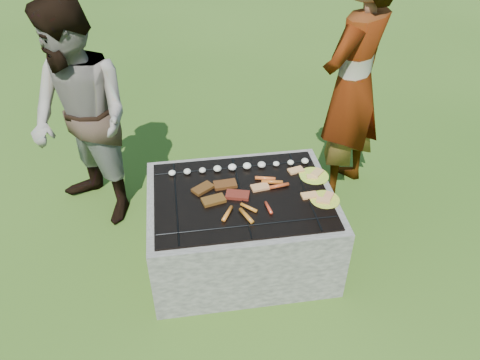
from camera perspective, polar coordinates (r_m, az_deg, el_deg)
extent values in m
plane|color=#274A12|center=(3.66, 0.12, -9.21)|extent=(60.00, 60.00, 0.00)
cube|color=#A69C93|center=(3.76, -0.83, -1.56)|extent=(1.30, 0.18, 0.60)
cube|color=#9C968A|center=(3.17, 1.27, -10.80)|extent=(1.30, 0.18, 0.60)
cube|color=#A7A194|center=(3.44, -9.21, -6.67)|extent=(0.18, 0.64, 0.60)
cube|color=gray|center=(3.56, 9.10, -4.79)|extent=(0.18, 0.64, 0.60)
cube|color=black|center=(3.49, 0.12, -6.50)|extent=(0.94, 0.64, 0.48)
sphere|color=#FF5914|center=(3.35, 0.13, -3.79)|extent=(0.10, 0.10, 0.10)
cube|color=black|center=(3.25, 0.13, -1.85)|extent=(1.20, 0.90, 0.01)
cylinder|color=black|center=(3.22, -7.80, -2.51)|extent=(0.01, 0.88, 0.01)
cylinder|color=black|center=(3.25, 0.13, -1.76)|extent=(0.01, 0.88, 0.01)
cylinder|color=black|center=(3.33, 7.81, -1.01)|extent=(0.01, 0.88, 0.01)
cylinder|color=black|center=(3.01, 1.07, -5.56)|extent=(1.18, 0.01, 0.01)
cylinder|color=black|center=(3.50, -0.67, 1.50)|extent=(1.18, 0.01, 0.01)
ellipsoid|color=white|center=(3.45, -8.27, 0.87)|extent=(0.05, 0.05, 0.04)
ellipsoid|color=beige|center=(3.45, -6.44, 1.05)|extent=(0.05, 0.05, 0.04)
ellipsoid|color=beige|center=(3.45, -4.60, 1.20)|extent=(0.05, 0.05, 0.04)
ellipsoid|color=beige|center=(3.46, -2.77, 1.41)|extent=(0.06, 0.06, 0.04)
ellipsoid|color=white|center=(3.47, -0.95, 1.58)|extent=(0.06, 0.06, 0.04)
ellipsoid|color=white|center=(3.48, 0.86, 1.74)|extent=(0.06, 0.06, 0.04)
ellipsoid|color=beige|center=(3.50, 2.66, 1.89)|extent=(0.06, 0.06, 0.04)
ellipsoid|color=silver|center=(3.52, 4.44, 1.99)|extent=(0.05, 0.05, 0.03)
ellipsoid|color=beige|center=(3.55, 6.19, 2.15)|extent=(0.05, 0.05, 0.03)
ellipsoid|color=beige|center=(3.57, 7.92, 2.32)|extent=(0.06, 0.06, 0.04)
cube|color=brown|center=(3.29, -4.54, -1.02)|extent=(0.17, 0.16, 0.02)
cube|color=brown|center=(3.32, -1.82, -0.55)|extent=(0.17, 0.10, 0.02)
cube|color=brown|center=(3.19, -3.25, -2.46)|extent=(0.17, 0.12, 0.02)
cube|color=#9C2D1C|center=(3.22, -0.30, -1.83)|extent=(0.18, 0.13, 0.02)
cylinder|color=#F74A28|center=(3.38, 3.10, 0.20)|extent=(0.15, 0.06, 0.03)
cylinder|color=#B8491E|center=(3.34, 3.93, -0.24)|extent=(0.15, 0.06, 0.03)
cylinder|color=#BC3B1E|center=(3.31, 4.79, -0.71)|extent=(0.15, 0.05, 0.03)
cylinder|color=orange|center=(3.12, 1.09, -3.39)|extent=(0.11, 0.11, 0.02)
cylinder|color=#BD421F|center=(3.13, 3.51, -3.40)|extent=(0.04, 0.12, 0.02)
cylinder|color=orange|center=(3.07, -1.55, -4.13)|extent=(0.09, 0.14, 0.03)
cylinder|color=#B9631E|center=(3.06, 0.79, -4.38)|extent=(0.08, 0.15, 0.03)
cube|color=tan|center=(3.30, 2.47, -0.87)|extent=(0.14, 0.09, 0.02)
cube|color=tan|center=(3.26, 8.45, -1.86)|extent=(0.12, 0.07, 0.01)
cube|color=#DCCA70|center=(3.48, 6.83, 1.19)|extent=(0.13, 0.09, 0.02)
cylinder|color=yellow|center=(3.46, 8.99, 0.45)|extent=(0.25, 0.25, 0.01)
cube|color=tan|center=(3.43, 8.78, 0.41)|extent=(0.09, 0.06, 0.01)
cube|color=#E2BF74|center=(3.48, 9.39, 0.89)|extent=(0.11, 0.11, 0.02)
cylinder|color=yellow|center=(3.26, 10.29, -2.41)|extent=(0.21, 0.21, 0.01)
cube|color=tan|center=(3.23, 10.09, -2.46)|extent=(0.10, 0.08, 0.02)
cube|color=tan|center=(3.28, 10.72, -1.93)|extent=(0.10, 0.10, 0.01)
imported|color=gray|center=(3.92, 13.57, 11.05)|extent=(0.86, 0.82, 1.98)
imported|color=gray|center=(3.72, -18.72, 6.93)|extent=(1.08, 1.10, 1.79)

